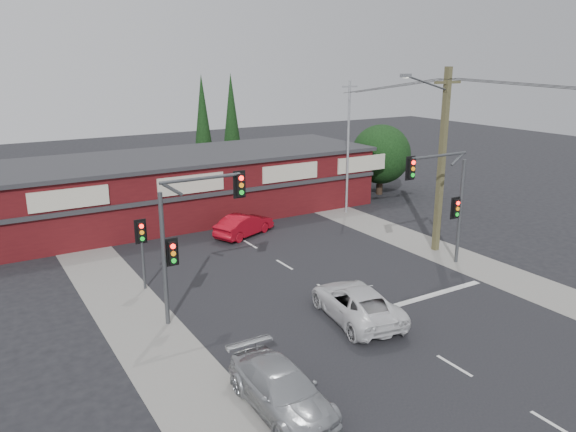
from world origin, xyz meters
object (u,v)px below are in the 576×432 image
white_suv (356,303)px  shop_building (183,185)px  silver_suv (282,390)px  utility_pole (441,155)px  red_sedan (244,225)px

white_suv → shop_building: size_ratio=0.19×
silver_suv → utility_pole: size_ratio=0.47×
utility_pole → red_sedan: bearing=134.9°
white_suv → shop_building: (-0.33, 18.55, 1.43)m
white_suv → shop_building: bearing=-79.1°
red_sedan → shop_building: (-1.47, 6.07, 1.46)m
shop_building → utility_pole: (9.36, -14.00, 3.26)m
utility_pole → shop_building: bearing=123.8°
white_suv → utility_pole: size_ratio=0.51×
silver_suv → shop_building: (5.47, 22.36, 1.45)m
silver_suv → shop_building: bearing=76.9°
white_suv → utility_pole: bearing=-143.3°
shop_building → utility_pole: 17.15m
silver_suv → utility_pole: 17.66m
white_suv → silver_suv: 6.94m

